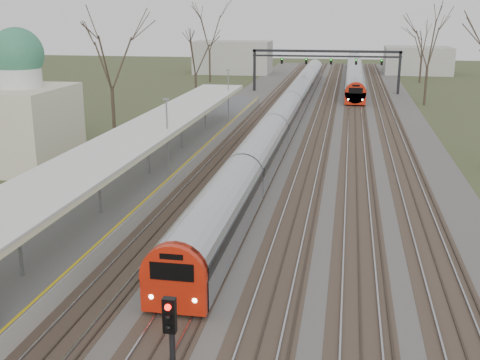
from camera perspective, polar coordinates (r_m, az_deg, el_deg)
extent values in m
cube|color=#474442|center=(58.75, 6.50, 4.51)|extent=(24.00, 160.00, 0.10)
cube|color=#4C3828|center=(59.41, 0.70, 4.77)|extent=(2.60, 160.00, 0.06)
cube|color=gray|center=(59.52, 0.02, 4.86)|extent=(0.07, 160.00, 0.12)
cube|color=gray|center=(59.29, 1.39, 4.82)|extent=(0.07, 160.00, 0.12)
cube|color=#4C3828|center=(58.95, 4.07, 4.65)|extent=(2.60, 160.00, 0.06)
cube|color=gray|center=(59.01, 3.37, 4.74)|extent=(0.07, 160.00, 0.12)
cube|color=gray|center=(58.86, 4.77, 4.69)|extent=(0.07, 160.00, 0.12)
cube|color=#4C3828|center=(58.69, 7.48, 4.50)|extent=(2.60, 160.00, 0.06)
cube|color=gray|center=(58.71, 6.78, 4.60)|extent=(0.07, 160.00, 0.12)
cube|color=gray|center=(58.64, 8.18, 4.54)|extent=(0.07, 160.00, 0.12)
cube|color=#4C3828|center=(58.63, 10.90, 4.34)|extent=(2.60, 160.00, 0.06)
cube|color=gray|center=(58.61, 10.20, 4.44)|extent=(0.07, 160.00, 0.12)
cube|color=gray|center=(58.63, 11.61, 4.37)|extent=(0.07, 160.00, 0.12)
cube|color=#4C3828|center=(58.79, 14.32, 4.17)|extent=(2.60, 160.00, 0.06)
cube|color=gray|center=(58.73, 13.62, 4.27)|extent=(0.07, 160.00, 0.12)
cube|color=gray|center=(58.83, 15.02, 4.20)|extent=(0.07, 160.00, 0.12)
cube|color=#9E9B93|center=(43.38, -7.13, 1.08)|extent=(3.50, 69.00, 1.00)
cylinder|color=slate|center=(25.72, -20.22, -5.49)|extent=(0.14, 0.14, 3.00)
cylinder|color=slate|center=(32.46, -13.23, -0.58)|extent=(0.14, 0.14, 3.00)
cylinder|color=slate|center=(39.68, -8.72, 2.61)|extent=(0.14, 0.14, 3.00)
cylinder|color=slate|center=(47.15, -5.60, 4.80)|extent=(0.14, 0.14, 3.00)
cylinder|color=slate|center=(54.77, -3.33, 6.37)|extent=(0.14, 0.14, 3.00)
cube|color=silver|center=(38.43, -9.29, 4.53)|extent=(4.10, 50.00, 0.12)
cube|color=beige|center=(38.47, -9.28, 4.28)|extent=(4.10, 50.00, 0.25)
cube|color=beige|center=(48.69, -21.83, 4.69)|extent=(10.00, 8.00, 6.00)
cylinder|color=silver|center=(47.11, -20.25, 9.69)|extent=(3.20, 3.20, 2.50)
sphere|color=#2D714C|center=(47.02, -20.39, 11.14)|extent=(3.80, 3.80, 3.80)
cube|color=black|center=(88.98, 1.38, 10.32)|extent=(0.35, 0.35, 6.00)
cube|color=black|center=(88.20, 14.86, 9.76)|extent=(0.35, 0.35, 6.00)
cube|color=black|center=(87.77, 8.17, 12.00)|extent=(21.00, 0.35, 0.35)
cube|color=black|center=(87.81, 8.15, 11.54)|extent=(21.00, 0.25, 0.25)
cube|color=black|center=(88.13, 3.99, 11.22)|extent=(0.32, 0.22, 0.85)
sphere|color=#0CFF19|center=(87.97, 3.98, 11.37)|extent=(0.16, 0.16, 0.16)
cube|color=black|center=(87.81, 6.30, 11.14)|extent=(0.32, 0.22, 0.85)
sphere|color=#0CFF19|center=(87.66, 6.30, 11.30)|extent=(0.16, 0.16, 0.16)
cube|color=black|center=(87.64, 8.63, 11.06)|extent=(0.32, 0.22, 0.85)
sphere|color=#0CFF19|center=(87.48, 8.63, 11.21)|extent=(0.16, 0.16, 0.16)
cube|color=black|center=(87.60, 10.96, 10.95)|extent=(0.32, 0.22, 0.85)
sphere|color=#0CFF19|center=(87.44, 10.97, 11.10)|extent=(0.16, 0.16, 0.16)
cube|color=black|center=(87.71, 13.28, 10.82)|extent=(0.32, 0.22, 0.85)
sphere|color=#0CFF19|center=(87.55, 13.30, 10.98)|extent=(0.16, 0.16, 0.16)
cylinder|color=#2D231C|center=(55.30, -11.91, 6.13)|extent=(0.30, 0.30, 4.95)
cube|color=#ACAFB7|center=(66.02, 4.80, 6.72)|extent=(2.55, 90.00, 1.60)
cylinder|color=#ACAFB7|center=(65.92, 4.81, 7.27)|extent=(2.60, 89.70, 2.60)
cube|color=black|center=(65.90, 4.81, 7.36)|extent=(2.62, 89.40, 0.55)
cube|color=red|center=(23.35, -6.23, -10.63)|extent=(2.55, 0.50, 1.50)
cylinder|color=red|center=(23.10, -6.25, -9.02)|extent=(2.60, 0.60, 2.60)
cube|color=black|center=(22.74, -6.46, -8.61)|extent=(1.70, 0.12, 0.70)
sphere|color=white|center=(23.47, -8.39, -10.85)|extent=(0.22, 0.22, 0.22)
sphere|color=white|center=(23.02, -4.29, -11.27)|extent=(0.22, 0.22, 0.22)
cube|color=black|center=(66.17, 4.78, 5.93)|extent=(1.80, 89.00, 0.35)
cube|color=#ACAFB7|center=(105.30, 10.80, 9.86)|extent=(2.55, 60.00, 1.60)
cylinder|color=#ACAFB7|center=(105.23, 10.82, 10.21)|extent=(2.60, 59.70, 2.60)
cube|color=black|center=(105.22, 10.83, 10.26)|extent=(2.62, 59.40, 0.55)
cube|color=red|center=(75.60, 10.88, 7.60)|extent=(2.55, 0.50, 1.50)
cylinder|color=red|center=(75.56, 10.90, 8.13)|extent=(2.60, 0.60, 2.60)
cube|color=black|center=(75.25, 10.92, 8.33)|extent=(1.70, 0.12, 0.70)
sphere|color=white|center=(75.41, 10.22, 7.53)|extent=(0.22, 0.22, 0.22)
sphere|color=white|center=(75.43, 11.52, 7.47)|extent=(0.22, 0.22, 0.22)
cube|color=black|center=(105.39, 10.78, 9.36)|extent=(1.80, 59.00, 0.35)
cube|color=black|center=(16.45, -6.69, -12.62)|extent=(0.35, 0.22, 1.00)
sphere|color=#FF0C05|center=(16.20, -6.86, -11.90)|extent=(0.18, 0.18, 0.18)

